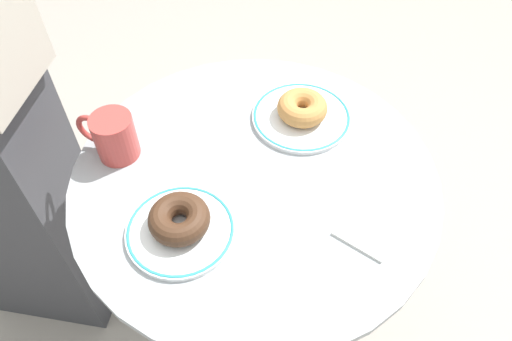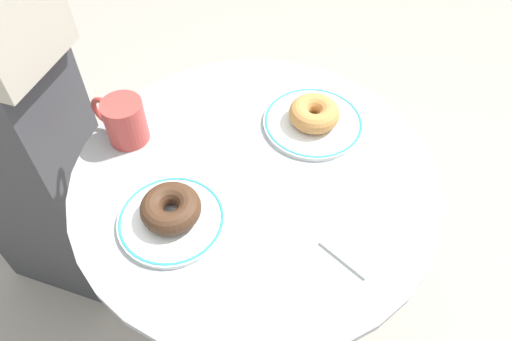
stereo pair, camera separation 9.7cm
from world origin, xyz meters
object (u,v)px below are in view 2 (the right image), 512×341
at_px(donut_old_fashioned, 314,113).
at_px(paper_napkin, 364,239).
at_px(donut_chocolate, 171,208).
at_px(plate_left, 171,220).
at_px(cafe_table, 255,230).
at_px(plate_right, 313,122).
at_px(coffee_mug, 124,120).

relative_size(donut_old_fashioned, paper_napkin, 0.86).
xyz_separation_m(donut_chocolate, donut_old_fashioned, (0.38, -0.02, 0.00)).
bearing_deg(plate_left, paper_napkin, -50.16).
distance_m(cafe_table, donut_old_fashioned, 0.31).
distance_m(donut_chocolate, paper_napkin, 0.36).
distance_m(plate_left, paper_napkin, 0.36).
height_order(plate_right, donut_chocolate, donut_chocolate).
bearing_deg(donut_old_fashioned, paper_napkin, -120.40).
bearing_deg(cafe_table, plate_left, 172.28).
distance_m(cafe_table, paper_napkin, 0.33).
distance_m(plate_left, coffee_mug, 0.25).
distance_m(plate_left, plate_right, 0.38).
bearing_deg(coffee_mug, donut_chocolate, -104.48).
bearing_deg(coffee_mug, cafe_table, -64.89).
bearing_deg(paper_napkin, cafe_table, 98.58).
distance_m(plate_right, paper_napkin, 0.30).
bearing_deg(donut_chocolate, paper_napkin, -51.41).
relative_size(plate_left, plate_right, 0.92).
relative_size(plate_left, paper_napkin, 1.57).
height_order(cafe_table, donut_old_fashioned, donut_old_fashioned).
distance_m(donut_chocolate, donut_old_fashioned, 0.38).
height_order(cafe_table, plate_right, plate_right).
distance_m(cafe_table, donut_chocolate, 0.31).
bearing_deg(plate_left, cafe_table, -7.72).
bearing_deg(donut_old_fashioned, donut_chocolate, 177.50).
relative_size(plate_right, coffee_mug, 1.73).
height_order(cafe_table, plate_left, plate_left).
xyz_separation_m(plate_right, coffee_mug, (-0.32, 0.25, 0.04)).
height_order(plate_right, donut_old_fashioned, donut_old_fashioned).
bearing_deg(donut_old_fashioned, cafe_table, -175.78).
relative_size(plate_right, donut_chocolate, 1.93).
xyz_separation_m(cafe_table, plate_left, (-0.19, 0.03, 0.22)).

